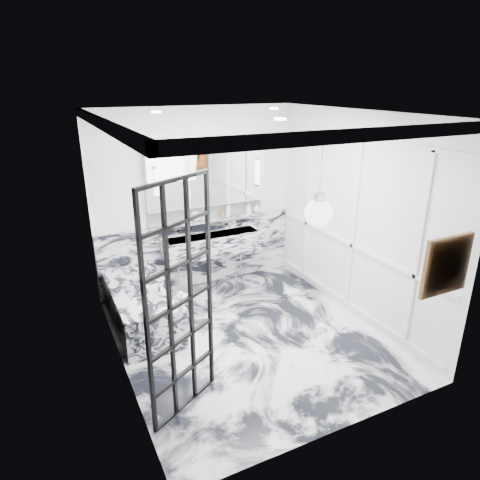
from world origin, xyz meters
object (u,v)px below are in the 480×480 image
crittall_door (181,303)px  bathtub (142,306)px  trough_sink (213,244)px  mirror_cabinet (207,173)px

crittall_door → bathtub: bearing=60.2°
bathtub → trough_sink: bearing=26.5°
bathtub → crittall_door: bearing=-89.5°
crittall_door → mirror_cabinet: crittall_door is taller
trough_sink → crittall_door: bearing=-118.8°
crittall_door → mirror_cabinet: (1.31, 2.55, 0.65)m
crittall_door → trough_sink: bearing=30.9°
crittall_door → bathtub: size_ratio=1.42×
trough_sink → mirror_cabinet: size_ratio=0.84×
mirror_cabinet → trough_sink: bearing=-90.0°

